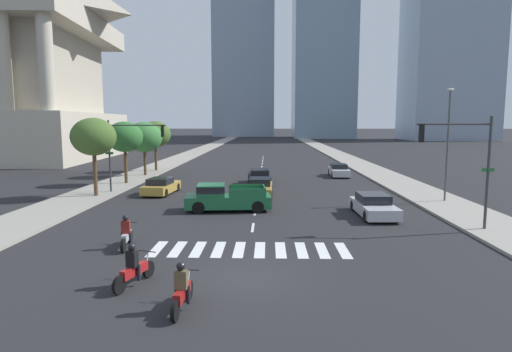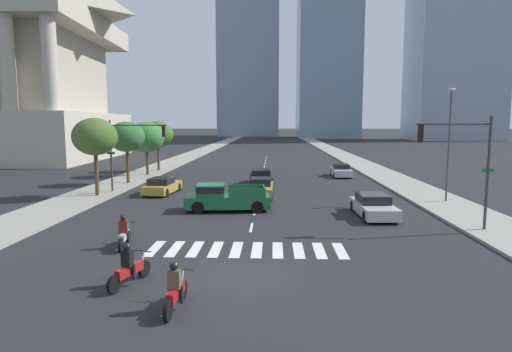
# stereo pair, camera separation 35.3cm
# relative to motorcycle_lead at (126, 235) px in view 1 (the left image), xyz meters

# --- Properties ---
(ground_plane) EXTENTS (800.00, 800.00, 0.00)m
(ground_plane) POSITION_rel_motorcycle_lead_xyz_m (5.43, -3.45, -0.58)
(ground_plane) COLOR #232326
(sidewalk_east) EXTENTS (4.00, 260.00, 0.15)m
(sidewalk_east) POSITION_rel_motorcycle_lead_xyz_m (18.13, 26.55, -0.51)
(sidewalk_east) COLOR gray
(sidewalk_east) RESTS_ON ground
(sidewalk_west) EXTENTS (4.00, 260.00, 0.15)m
(sidewalk_west) POSITION_rel_motorcycle_lead_xyz_m (-7.26, 26.55, -0.51)
(sidewalk_west) COLOR gray
(sidewalk_west) RESTS_ON ground
(crosswalk_near) EXTENTS (8.55, 2.41, 0.01)m
(crosswalk_near) POSITION_rel_motorcycle_lead_xyz_m (5.43, -0.14, -0.58)
(crosswalk_near) COLOR silver
(crosswalk_near) RESTS_ON ground
(lane_divider_center) EXTENTS (0.14, 50.00, 0.01)m
(lane_divider_center) POSITION_rel_motorcycle_lead_xyz_m (5.43, 27.86, -0.58)
(lane_divider_center) COLOR silver
(lane_divider_center) RESTS_ON ground
(motorcycle_lead) EXTENTS (0.70, 2.12, 1.49)m
(motorcycle_lead) POSITION_rel_motorcycle_lead_xyz_m (0.00, 0.00, 0.00)
(motorcycle_lead) COLOR black
(motorcycle_lead) RESTS_ON ground
(motorcycle_trailing) EXTENTS (0.70, 2.13, 1.49)m
(motorcycle_trailing) POSITION_rel_motorcycle_lead_xyz_m (3.72, -6.28, -0.00)
(motorcycle_trailing) COLOR black
(motorcycle_trailing) RESTS_ON ground
(motorcycle_third) EXTENTS (1.00, 2.15, 1.49)m
(motorcycle_third) POSITION_rel_motorcycle_lead_xyz_m (1.71, -4.41, -0.00)
(motorcycle_third) COLOR black
(motorcycle_third) RESTS_ON ground
(pickup_truck) EXTENTS (5.46, 2.51, 1.67)m
(pickup_truck) POSITION_rel_motorcycle_lead_xyz_m (3.46, 8.26, 0.23)
(pickup_truck) COLOR #1E6038
(pickup_truck) RESTS_ON ground
(sedan_black_0) EXTENTS (2.21, 4.42, 1.31)m
(sedan_black_0) POSITION_rel_motorcycle_lead_xyz_m (5.41, 20.40, 0.02)
(sedan_black_0) COLOR black
(sedan_black_0) RESTS_ON ground
(sedan_silver_1) EXTENTS (1.90, 4.34, 1.26)m
(sedan_silver_1) POSITION_rel_motorcycle_lead_xyz_m (13.53, 26.04, 0.01)
(sedan_silver_1) COLOR #B7BABF
(sedan_silver_1) RESTS_ON ground
(sedan_gold_2) EXTENTS (2.24, 4.48, 1.26)m
(sedan_gold_2) POSITION_rel_motorcycle_lead_xyz_m (-2.07, 14.54, 0.00)
(sedan_gold_2) COLOR #B28E38
(sedan_gold_2) RESTS_ON ground
(sedan_silver_3) EXTENTS (2.07, 4.80, 1.29)m
(sedan_silver_3) POSITION_rel_motorcycle_lead_xyz_m (12.50, 7.01, 0.01)
(sedan_silver_3) COLOR #B7BABF
(sedan_silver_3) RESTS_ON ground
(sedan_gold_4) EXTENTS (1.87, 4.67, 1.37)m
(sedan_gold_4) POSITION_rel_motorcycle_lead_xyz_m (5.64, 13.57, 0.05)
(sedan_gold_4) COLOR #B28E38
(sedan_gold_4) RESTS_ON ground
(traffic_signal_near) EXTENTS (3.93, 0.28, 5.67)m
(traffic_signal_near) POSITION_rel_motorcycle_lead_xyz_m (15.88, 3.38, 3.42)
(traffic_signal_near) COLOR #333335
(traffic_signal_near) RESTS_ON sidewalk_east
(traffic_signal_far) EXTENTS (4.74, 0.28, 5.55)m
(traffic_signal_far) POSITION_rel_motorcycle_lead_xyz_m (-4.36, 14.68, 3.39)
(traffic_signal_far) COLOR #333335
(traffic_signal_far) RESTS_ON sidewalk_west
(street_lamp_east) EXTENTS (0.50, 0.24, 7.63)m
(street_lamp_east) POSITION_rel_motorcycle_lead_xyz_m (18.43, 11.37, 3.98)
(street_lamp_east) COLOR #3F3F42
(street_lamp_east) RESTS_ON sidewalk_east
(street_tree_nearest) EXTENTS (3.22, 3.22, 5.70)m
(street_tree_nearest) POSITION_rel_motorcycle_lead_xyz_m (-6.46, 12.73, 3.88)
(street_tree_nearest) COLOR #4C3823
(street_tree_nearest) RESTS_ON sidewalk_west
(street_tree_second) EXTENTS (3.17, 3.17, 5.45)m
(street_tree_second) POSITION_rel_motorcycle_lead_xyz_m (-6.46, 19.56, 3.65)
(street_tree_second) COLOR #4C3823
(street_tree_second) RESTS_ON sidewalk_west
(street_tree_third) EXTENTS (3.65, 3.65, 5.43)m
(street_tree_third) POSITION_rel_motorcycle_lead_xyz_m (-6.46, 25.58, 3.44)
(street_tree_third) COLOR #4C3823
(street_tree_third) RESTS_ON sidewalk_west
(street_tree_fourth) EXTENTS (3.46, 3.46, 5.53)m
(street_tree_fourth) POSITION_rel_motorcycle_lead_xyz_m (-6.46, 29.94, 3.61)
(street_tree_fourth) COLOR #4C3823
(street_tree_fourth) RESTS_ON sidewalk_west
(office_tower_left_skyline) EXTENTS (24.41, 21.77, 116.74)m
(office_tower_left_skyline) POSITION_rel_motorcycle_lead_xyz_m (-3.72, 163.63, 52.64)
(office_tower_left_skyline) COLOR #8C9EB2
(office_tower_left_skyline) RESTS_ON ground
(office_tower_center_skyline) EXTENTS (21.32, 25.30, 91.97)m
(office_tower_center_skyline) POSITION_rel_motorcycle_lead_xyz_m (26.02, 143.84, 44.87)
(office_tower_center_skyline) COLOR #7A93A8
(office_tower_center_skyline) RESTS_ON ground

